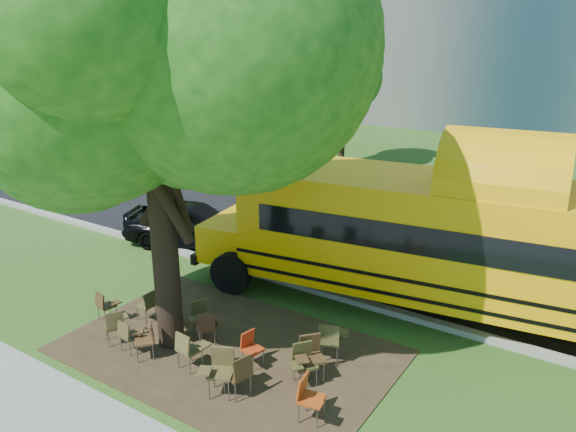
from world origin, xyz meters
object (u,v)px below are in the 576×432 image
Objects in this scene: main_tree at (151,74)px; chair_4 at (189,347)px; chair_15 at (303,360)px; bg_car_silver at (129,156)px; pedestrian_a at (158,136)px; chair_12 at (250,346)px; chair_7 at (308,395)px; bg_car_red at (261,171)px; chair_6 at (240,371)px; chair_0 at (105,304)px; chair_2 at (115,323)px; pedestrian_b at (126,131)px; chair_13 at (331,338)px; chair_11 at (208,324)px; chair_1 at (129,334)px; school_bus at (488,244)px; chair_10 at (200,314)px; chair_14 at (310,353)px; chair_9 at (171,298)px; black_car at (191,223)px; chair_8 at (148,303)px; chair_3 at (146,337)px; chair_5 at (220,367)px.

main_tree is 5.43m from chair_4.
bg_car_silver is at bearing -84.96° from chair_15.
pedestrian_a is at bearing 136.19° from main_tree.
chair_12 is 0.20× the size of bg_car_silver.
bg_car_red reaches higher than chair_7.
chair_0 is at bearing 99.05° from chair_6.
chair_4 is at bearing -56.35° from chair_2.
chair_7 is at bearing 5.18° from pedestrian_b.
chair_13 is 1.08× the size of chair_15.
chair_4 is at bearing -107.92° from chair_11.
chair_1 is at bearing -170.86° from chair_11.
chair_4 is at bearing -155.41° from bg_car_red.
bg_car_red is at bearing 141.34° from school_bus.
chair_2 is (0.98, -0.53, 0.04)m from chair_0.
pedestrian_b is (-4.82, 4.11, 0.15)m from bg_car_silver.
pedestrian_a reaches higher than chair_13.
chair_4 is (2.05, 0.12, 0.03)m from chair_2.
chair_2 is at bearing -18.52° from chair_0.
chair_14 is at bearing 119.20° from chair_10.
bg_car_silver is (-18.62, 5.74, -1.28)m from school_bus.
pedestrian_b is (-21.27, 14.20, 0.20)m from chair_14.
chair_4 is at bearing -162.93° from chair_9.
school_bus is 3.21× the size of black_car.
pedestrian_b is at bearing 141.99° from chair_1.
school_bus is 6.46m from chair_6.
main_tree reaches higher than chair_8.
main_tree reaches higher than chair_7.
chair_3 is at bearing -166.97° from chair_4.
school_bus reaches higher than chair_8.
school_bus is 16.66× the size of chair_3.
pedestrian_a is at bearing -85.36° from chair_14.
chair_8 is 20.01m from pedestrian_a.
chair_13 is (1.31, 1.02, 0.10)m from chair_12.
chair_10 is at bearing -50.05° from chair_14.
chair_14 reaches higher than chair_8.
chair_4 is 2.46m from chair_14.
pedestrian_b is (-20.46, 15.41, 0.22)m from chair_6.
chair_12 is 0.17× the size of bg_car_red.
black_car reaches higher than chair_4.
bg_car_red reaches higher than chair_11.
chair_8 is (-3.62, 1.10, -0.08)m from chair_6.
chair_8 is at bearing 39.33° from chair_2.
chair_0 is at bearing -47.69° from chair_15.
chair_9 is (-2.78, 1.55, 0.00)m from chair_5.
chair_12 is (3.18, -0.19, 0.00)m from chair_8.
chair_11 is 0.22× the size of bg_car_silver.
chair_7 is 1.15× the size of chair_8.
chair_0 is at bearing -73.60° from chair_12.
chair_8 is 4.40m from chair_15.
black_car is at bearing -15.33° from chair_3.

